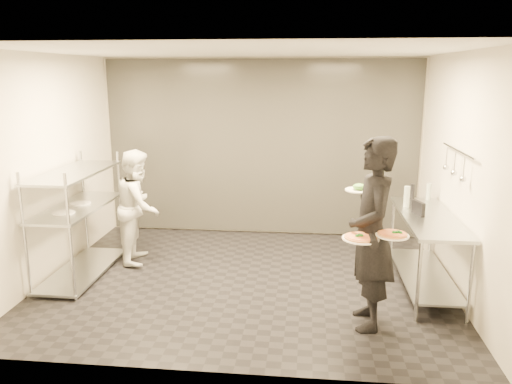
# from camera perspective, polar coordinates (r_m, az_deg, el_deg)

# --- Properties ---
(room_shell) EXTENTS (5.00, 4.00, 2.80)m
(room_shell) POSITION_cam_1_polar(r_m,az_deg,el_deg) (7.14, -0.06, 4.12)
(room_shell) COLOR black
(room_shell) RESTS_ON ground
(pass_rack) EXTENTS (0.60, 1.60, 1.50)m
(pass_rack) POSITION_cam_1_polar(r_m,az_deg,el_deg) (6.74, -19.69, -2.73)
(pass_rack) COLOR #B1B4B9
(pass_rack) RESTS_ON ground
(prep_counter) EXTENTS (0.60, 1.80, 0.92)m
(prep_counter) POSITION_cam_1_polar(r_m,az_deg,el_deg) (6.30, 18.94, -5.15)
(prep_counter) COLOR #B1B4B9
(prep_counter) RESTS_ON ground
(utensil_rail) EXTENTS (0.07, 1.20, 0.31)m
(utensil_rail) POSITION_cam_1_polar(r_m,az_deg,el_deg) (6.14, 21.84, 3.02)
(utensil_rail) COLOR #B1B4B9
(utensil_rail) RESTS_ON room_shell
(waiter) EXTENTS (0.52, 0.75, 1.97)m
(waiter) POSITION_cam_1_polar(r_m,az_deg,el_deg) (5.14, 13.07, -4.72)
(waiter) COLOR black
(waiter) RESTS_ON ground
(chef) EXTENTS (0.69, 0.83, 1.56)m
(chef) POSITION_cam_1_polar(r_m,az_deg,el_deg) (7.03, -13.27, -1.57)
(chef) COLOR silver
(chef) RESTS_ON ground
(pizza_plate_near) EXTENTS (0.36, 0.36, 0.05)m
(pizza_plate_near) POSITION_cam_1_polar(r_m,az_deg,el_deg) (4.92, 11.87, -5.12)
(pizza_plate_near) COLOR white
(pizza_plate_near) RESTS_ON waiter
(pizza_plate_far) EXTENTS (0.32, 0.32, 0.05)m
(pizza_plate_far) POSITION_cam_1_polar(r_m,az_deg,el_deg) (4.95, 15.32, -4.69)
(pizza_plate_far) COLOR white
(pizza_plate_far) RESTS_ON waiter
(salad_plate) EXTENTS (0.30, 0.30, 0.07)m
(salad_plate) POSITION_cam_1_polar(r_m,az_deg,el_deg) (5.34, 11.72, 0.40)
(salad_plate) COLOR white
(salad_plate) RESTS_ON waiter
(pos_monitor) EXTENTS (0.12, 0.23, 0.16)m
(pos_monitor) POSITION_cam_1_polar(r_m,az_deg,el_deg) (6.20, 18.06, -1.75)
(pos_monitor) COLOR black
(pos_monitor) RESTS_ON prep_counter
(bottle_green) EXTENTS (0.07, 0.07, 0.26)m
(bottle_green) POSITION_cam_1_polar(r_m,az_deg,el_deg) (6.51, 16.84, -0.51)
(bottle_green) COLOR #919E93
(bottle_green) RESTS_ON prep_counter
(bottle_clear) EXTENTS (0.07, 0.07, 0.22)m
(bottle_clear) POSITION_cam_1_polar(r_m,az_deg,el_deg) (6.98, 19.13, 0.06)
(bottle_clear) COLOR #919E93
(bottle_clear) RESTS_ON prep_counter
(bottle_dark) EXTENTS (0.06, 0.06, 0.21)m
(bottle_dark) POSITION_cam_1_polar(r_m,az_deg,el_deg) (6.94, 17.44, 0.05)
(bottle_dark) COLOR black
(bottle_dark) RESTS_ON prep_counter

